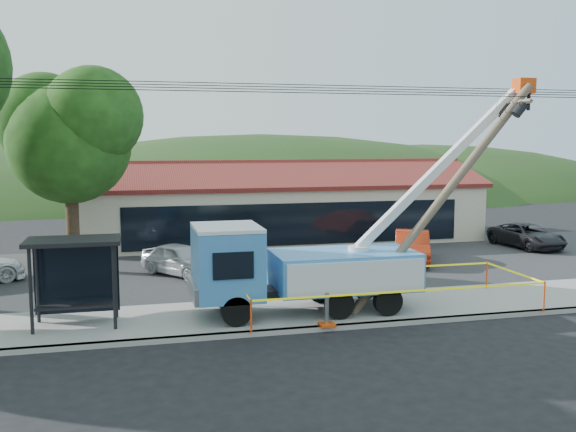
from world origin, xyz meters
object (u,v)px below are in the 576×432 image
(utility_truck, at_px, (300,265))
(car_dark, at_px, (526,249))
(car_silver, at_px, (181,277))
(bus_shelter, at_px, (75,261))
(leaning_pole, at_px, (451,186))
(car_red, at_px, (412,264))

(utility_truck, distance_m, car_dark, 18.06)
(utility_truck, bearing_deg, car_silver, 115.42)
(bus_shelter, bearing_deg, car_silver, 61.61)
(car_silver, relative_size, car_dark, 0.88)
(leaning_pole, xyz_separation_m, car_red, (2.32, 7.91, -4.29))
(utility_truck, bearing_deg, car_red, 44.81)
(car_silver, xyz_separation_m, car_red, (10.79, 0.32, 0.00))
(utility_truck, height_order, bus_shelter, utility_truck)
(leaning_pole, xyz_separation_m, car_dark, (10.04, 10.21, -4.29))
(bus_shelter, relative_size, car_silver, 0.71)
(utility_truck, xyz_separation_m, car_red, (7.43, 7.38, -1.73))
(leaning_pole, bearing_deg, car_red, 73.62)
(bus_shelter, bearing_deg, utility_truck, -2.00)
(utility_truck, relative_size, car_red, 2.66)
(leaning_pole, xyz_separation_m, car_silver, (-8.47, 7.59, -4.29))
(car_dark, bearing_deg, leaning_pole, -140.55)
(car_red, height_order, car_dark, car_red)
(leaning_pole, height_order, car_red, leaning_pole)
(car_red, distance_m, car_dark, 8.05)
(car_red, bearing_deg, utility_truck, -111.71)
(car_silver, bearing_deg, utility_truck, -100.56)
(utility_truck, xyz_separation_m, car_dark, (15.14, 9.68, -1.73))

